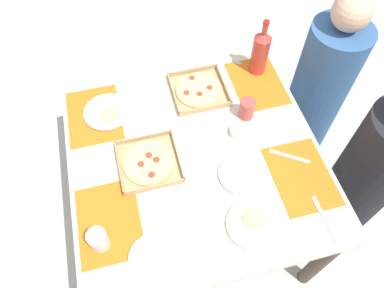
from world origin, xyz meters
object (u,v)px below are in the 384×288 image
pizza_box_edge_far (149,162)px  plate_middle (252,224)px  cup_dark (98,240)px  plate_near_left (107,112)px  diner_left_seat (316,94)px  plate_far_right (154,258)px  condiment_bowl (238,132)px  diner_right_seat (365,178)px  cup_spare (247,109)px  plate_near_right (242,175)px  soda_bottle (260,52)px  pizza_box_corner_right (199,90)px

pizza_box_edge_far → plate_middle: (0.40, 0.36, -0.00)m
pizza_box_edge_far → cup_dark: cup_dark is taller
plate_middle → cup_dark: cup_dark is taller
plate_near_left → diner_left_seat: bearing=90.3°
plate_far_right → diner_left_seat: bearing=124.7°
plate_near_left → cup_dark: size_ratio=2.27×
plate_middle → condiment_bowl: 0.46m
pizza_box_edge_far → plate_near_left: bearing=-156.4°
condiment_bowl → diner_left_seat: 0.72m
plate_middle → diner_right_seat: (-0.16, 0.70, -0.22)m
pizza_box_edge_far → diner_right_seat: diner_right_seat is taller
cup_spare → diner_right_seat: 0.72m
plate_near_right → plate_near_left: bearing=-133.0°
soda_bottle → diner_left_seat: bearing=76.5°
cup_dark → diner_right_seat: diner_right_seat is taller
condiment_bowl → pizza_box_edge_far: bearing=-83.2°
plate_middle → plate_near_left: bearing=-145.4°
pizza_box_corner_right → soda_bottle: soda_bottle is taller
soda_bottle → diner_right_seat: diner_right_seat is taller
plate_far_right → cup_spare: size_ratio=1.87×
plate_middle → cup_spare: (-0.55, 0.16, 0.04)m
pizza_box_corner_right → plate_near_right: (0.53, 0.06, -0.00)m
pizza_box_corner_right → diner_right_seat: (0.60, 0.73, -0.22)m
cup_dark → diner_right_seat: bearing=93.6°
cup_spare → soda_bottle: bearing=150.3°
plate_middle → plate_far_right: bearing=-85.2°
plate_near_left → soda_bottle: soda_bottle is taller
plate_near_right → cup_spare: bearing=158.0°
plate_near_right → diner_right_seat: diner_right_seat is taller
cup_dark → cup_spare: bearing=121.2°
plate_far_right → cup_spare: cup_spare is taller
soda_bottle → diner_right_seat: size_ratio=0.26×
plate_far_right → soda_bottle: soda_bottle is taller
plate_near_right → diner_right_seat: size_ratio=0.17×
plate_far_right → plate_near_right: size_ratio=0.95×
plate_near_right → diner_right_seat: 0.71m
pizza_box_edge_far → plate_middle: size_ratio=1.26×
plate_middle → diner_left_seat: size_ratio=0.18×
pizza_box_edge_far → soda_bottle: soda_bottle is taller
cup_spare → diner_right_seat: size_ratio=0.09×
diner_left_seat → cup_spare: bearing=-70.4°
cup_spare → condiment_bowl: size_ratio=1.39×
plate_far_right → soda_bottle: (-0.87, 0.75, 0.12)m
diner_left_seat → diner_right_seat: size_ratio=1.00×
cup_dark → condiment_bowl: cup_dark is taller
cup_dark → soda_bottle: bearing=128.7°
soda_bottle → condiment_bowl: (0.38, -0.24, -0.11)m
cup_spare → plate_middle: bearing=-16.4°
pizza_box_edge_far → plate_far_right: (0.43, -0.06, -0.00)m
plate_near_right → soda_bottle: (-0.60, 0.29, 0.12)m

